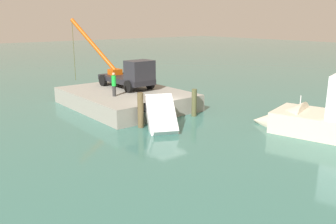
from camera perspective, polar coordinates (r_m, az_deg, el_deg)
name	(u,v)px	position (r m, az deg, el deg)	size (l,w,h in m)	color
ground	(165,120)	(26.31, -0.42, -1.26)	(200.00, 200.00, 0.00)	#386B60
dock	(125,99)	(30.49, -6.78, 2.13)	(10.75, 8.06, 1.33)	gray
crane_truck	(128,73)	(31.24, -6.31, 6.12)	(9.48, 3.38, 5.93)	black
dock_worker	(114,84)	(28.18, -8.59, 4.40)	(0.34, 0.34, 1.86)	#2C2C2C
salvaged_car	(163,122)	(23.60, -0.85, -1.63)	(4.08, 3.33, 3.49)	silver
moored_yacht	(333,126)	(24.75, 24.77, -2.04)	(11.92, 6.35, 6.73)	beige
piling_near	(141,110)	(24.28, -4.38, 0.28)	(0.41, 0.41, 2.40)	brown
piling_mid	(166,110)	(25.42, -0.30, 0.35)	(0.42, 0.42, 1.86)	brown
piling_far	(194,103)	(27.18, 4.18, 1.48)	(0.39, 0.39, 2.08)	#4F5130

